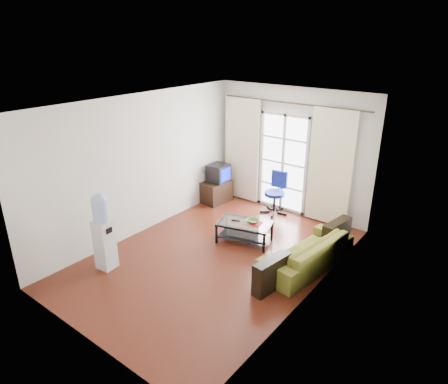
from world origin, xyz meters
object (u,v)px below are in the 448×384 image
(coffee_table, at_px, (245,229))
(crt_tv, at_px, (218,173))
(tv_stand, at_px, (216,192))
(water_cooler, at_px, (103,230))
(sofa, at_px, (307,252))
(task_chair, at_px, (275,201))

(coffee_table, height_order, crt_tv, crt_tv)
(tv_stand, bearing_deg, water_cooler, -79.36)
(tv_stand, bearing_deg, coffee_table, -30.61)
(coffee_table, relative_size, tv_stand, 1.63)
(tv_stand, bearing_deg, crt_tv, 91.53)
(sofa, relative_size, coffee_table, 1.75)
(tv_stand, height_order, water_cooler, water_cooler)
(tv_stand, height_order, crt_tv, crt_tv)
(coffee_table, bearing_deg, crt_tv, 142.58)
(crt_tv, bearing_deg, sofa, -25.20)
(sofa, distance_m, task_chair, 2.21)
(tv_stand, height_order, task_chair, task_chair)
(sofa, distance_m, coffee_table, 1.32)
(tv_stand, relative_size, task_chair, 0.74)
(tv_stand, distance_m, water_cooler, 3.38)
(task_chair, bearing_deg, sofa, -49.36)
(coffee_table, bearing_deg, water_cooler, -121.86)
(water_cooler, bearing_deg, tv_stand, 88.99)
(crt_tv, height_order, water_cooler, water_cooler)
(tv_stand, xyz_separation_m, crt_tv, (0.00, 0.05, 0.45))
(sofa, height_order, coffee_table, sofa)
(sofa, bearing_deg, coffee_table, -84.28)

